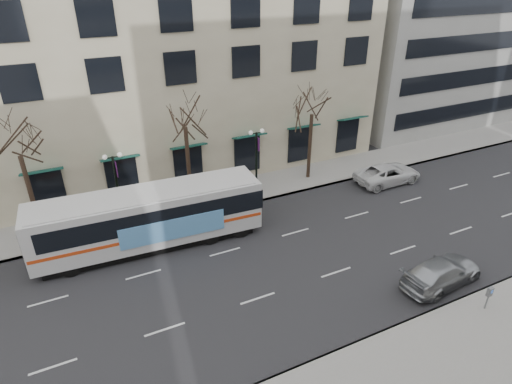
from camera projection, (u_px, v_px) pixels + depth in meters
ground at (240, 273)px, 24.41m from camera, size 160.00×160.00×0.00m
sidewalk_far at (252, 189)px, 33.44m from camera, size 80.00×4.00×0.15m
building_hotel at (110, 14)px, 34.67m from camera, size 40.00×20.00×24.00m
tree_far_left at (16, 141)px, 24.41m from camera, size 3.60×3.60×8.34m
tree_far_mid at (184, 114)px, 28.15m from camera, size 3.60×3.60×8.55m
tree_far_right at (313, 102)px, 32.21m from camera, size 3.60×3.60×8.06m
lamp_post_left at (117, 186)px, 27.62m from camera, size 1.22×0.45×5.21m
lamp_post_right at (257, 159)px, 31.46m from camera, size 1.22×0.45×5.21m
city_bus at (151, 217)px, 26.01m from camera, size 13.89×3.76×3.73m
silver_car at (442, 272)px, 23.33m from camera, size 5.30×2.56×1.49m
white_pickup at (388, 174)px, 34.26m from camera, size 5.54×2.59×1.53m
pay_station at (489, 294)px, 21.28m from camera, size 0.29×0.20×1.34m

